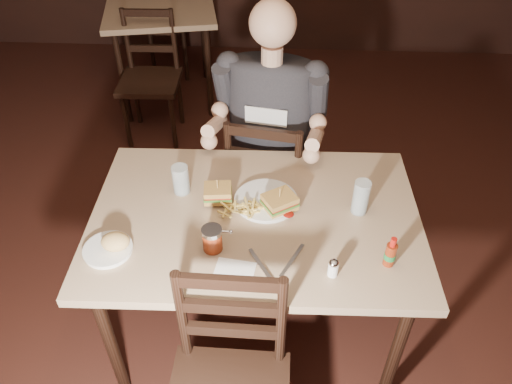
# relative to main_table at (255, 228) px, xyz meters

# --- Properties ---
(room_shell) EXTENTS (7.00, 7.00, 7.00)m
(room_shell) POSITION_rel_main_table_xyz_m (0.00, -0.28, 0.70)
(room_shell) COLOR black
(room_shell) RESTS_ON ground
(main_table) EXTENTS (1.34, 0.91, 0.77)m
(main_table) POSITION_rel_main_table_xyz_m (0.00, 0.00, 0.00)
(main_table) COLOR tan
(main_table) RESTS_ON ground
(bg_table) EXTENTS (0.94, 0.94, 0.77)m
(bg_table) POSITION_rel_main_table_xyz_m (-0.84, 2.22, -0.02)
(bg_table) COLOR tan
(bg_table) RESTS_ON ground
(chair_far) EXTENTS (0.49, 0.52, 0.90)m
(chair_far) POSITION_rel_main_table_xyz_m (0.04, 0.62, -0.25)
(chair_far) COLOR black
(chair_far) RESTS_ON ground
(bg_chair_far) EXTENTS (0.60, 0.62, 0.95)m
(bg_chair_far) POSITION_rel_main_table_xyz_m (-0.84, 2.77, -0.22)
(bg_chair_far) COLOR black
(bg_chair_far) RESTS_ON ground
(bg_chair_near) EXTENTS (0.42, 0.46, 0.89)m
(bg_chair_near) POSITION_rel_main_table_xyz_m (-0.84, 1.67, -0.25)
(bg_chair_near) COLOR black
(bg_chair_near) RESTS_ON ground
(diner) EXTENTS (0.61, 0.52, 0.95)m
(diner) POSITION_rel_main_table_xyz_m (0.03, 0.57, 0.24)
(diner) COLOR #29282D
(diner) RESTS_ON chair_far
(dinner_plate) EXTENTS (0.26, 0.26, 0.01)m
(dinner_plate) POSITION_rel_main_table_xyz_m (0.04, 0.08, 0.08)
(dinner_plate) COLOR white
(dinner_plate) RESTS_ON main_table
(sandwich_left) EXTENTS (0.12, 0.10, 0.10)m
(sandwich_left) POSITION_rel_main_table_xyz_m (-0.16, 0.08, 0.14)
(sandwich_left) COLOR tan
(sandwich_left) RESTS_ON dinner_plate
(sandwich_right) EXTENTS (0.16, 0.15, 0.10)m
(sandwich_right) POSITION_rel_main_table_xyz_m (0.10, 0.03, 0.14)
(sandwich_right) COLOR tan
(sandwich_right) RESTS_ON dinner_plate
(fries_pile) EXTENTS (0.24, 0.17, 0.04)m
(fries_pile) POSITION_rel_main_table_xyz_m (-0.06, -0.01, 0.10)
(fries_pile) COLOR #F2D269
(fries_pile) RESTS_ON dinner_plate
(ketchup_dollop) EXTENTS (0.05, 0.05, 0.01)m
(ketchup_dollop) POSITION_rel_main_table_xyz_m (0.13, -0.01, 0.09)
(ketchup_dollop) COLOR maroon
(ketchup_dollop) RESTS_ON dinner_plate
(glass_left) EXTENTS (0.07, 0.07, 0.13)m
(glass_left) POSITION_rel_main_table_xyz_m (-0.32, 0.13, 0.14)
(glass_left) COLOR silver
(glass_left) RESTS_ON main_table
(glass_right) EXTENTS (0.07, 0.07, 0.15)m
(glass_right) POSITION_rel_main_table_xyz_m (0.42, 0.05, 0.15)
(glass_right) COLOR silver
(glass_right) RESTS_ON main_table
(hot_sauce) EXTENTS (0.04, 0.04, 0.13)m
(hot_sauce) POSITION_rel_main_table_xyz_m (0.49, -0.23, 0.14)
(hot_sauce) COLOR maroon
(hot_sauce) RESTS_ON main_table
(salt_shaker) EXTENTS (0.04, 0.04, 0.07)m
(salt_shaker) POSITION_rel_main_table_xyz_m (0.29, -0.29, 0.11)
(salt_shaker) COLOR white
(salt_shaker) RESTS_ON main_table
(syrup_dispenser) EXTENTS (0.08, 0.08, 0.10)m
(syrup_dispenser) POSITION_rel_main_table_xyz_m (-0.15, -0.19, 0.12)
(syrup_dispenser) COLOR maroon
(syrup_dispenser) RESTS_ON main_table
(napkin) EXTENTS (0.16, 0.15, 0.00)m
(napkin) POSITION_rel_main_table_xyz_m (-0.06, -0.31, 0.07)
(napkin) COLOR white
(napkin) RESTS_ON main_table
(knife) EXTENTS (0.13, 0.21, 0.01)m
(knife) POSITION_rel_main_table_xyz_m (0.05, -0.29, 0.08)
(knife) COLOR silver
(knife) RESTS_ON napkin
(fork) EXTENTS (0.09, 0.17, 0.01)m
(fork) POSITION_rel_main_table_xyz_m (0.15, -0.24, 0.08)
(fork) COLOR silver
(fork) RESTS_ON napkin
(side_plate) EXTENTS (0.18, 0.18, 0.01)m
(side_plate) POSITION_rel_main_table_xyz_m (-0.53, -0.23, 0.08)
(side_plate) COLOR white
(side_plate) RESTS_ON main_table
(bread_roll) EXTENTS (0.11, 0.09, 0.06)m
(bread_roll) POSITION_rel_main_table_xyz_m (-0.50, -0.21, 0.12)
(bread_roll) COLOR #DFB36C
(bread_roll) RESTS_ON side_plate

